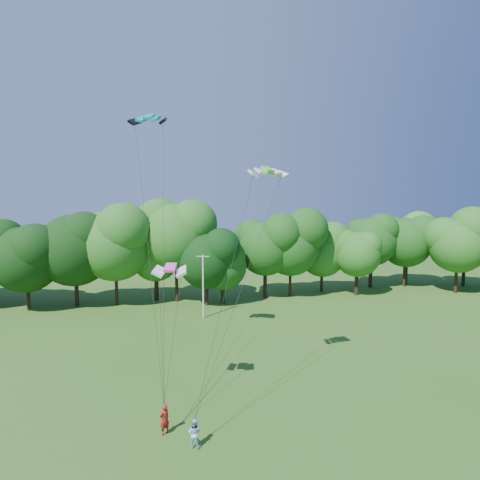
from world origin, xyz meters
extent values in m
cylinder|color=silver|center=(-0.70, 27.60, 3.55)|extent=(0.18, 0.18, 7.11)
cube|color=silver|center=(-0.70, 27.60, 6.93)|extent=(1.40, 0.43, 0.08)
imported|color=#A51A15|center=(-4.36, 6.74, 0.85)|extent=(0.74, 0.70, 1.69)
imported|color=#ACD3EF|center=(-2.79, 5.37, 0.77)|extent=(0.92, 0.85, 1.53)
cube|color=#05A5AE|center=(-5.44, 16.40, 19.18)|extent=(2.96, 1.93, 0.65)
cube|color=#4FDB20|center=(2.24, 10.29, 14.84)|extent=(2.67, 1.63, 0.52)
cube|color=#FD46BA|center=(-3.95, 9.56, 8.81)|extent=(2.18, 1.33, 0.45)
cylinder|color=black|center=(0.12, 32.83, 1.92)|extent=(0.43, 0.43, 3.83)
ellipsoid|color=black|center=(0.12, 32.83, 6.97)|extent=(7.67, 7.67, 8.36)
cylinder|color=black|center=(32.18, 39.79, 2.04)|extent=(0.52, 0.52, 4.09)
ellipsoid|color=#37681F|center=(32.18, 39.79, 7.44)|extent=(8.18, 8.18, 8.92)
camera|label=1|loc=(-3.57, -13.19, 12.62)|focal=28.00mm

